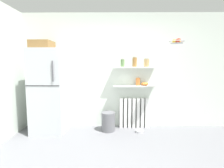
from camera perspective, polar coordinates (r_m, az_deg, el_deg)
name	(u,v)px	position (r m, az deg, el deg)	size (l,w,h in m)	color
ground_plane	(123,161)	(2.85, 3.67, -24.24)	(7.04, 7.04, 0.00)	slate
back_wall	(120,71)	(4.00, 2.59, 4.30)	(7.04, 0.10, 2.60)	silver
refrigerator	(49,89)	(3.91, -20.27, -1.68)	(0.67, 0.68, 1.94)	#B7BABF
radiator	(134,113)	(4.05, 7.23, -9.48)	(0.65, 0.12, 0.69)	white
wall_shelf_lower	(134,86)	(3.89, 7.41, -0.65)	(0.94, 0.22, 0.03)	white
wall_shelf_upper	(135,67)	(3.86, 7.50, 5.50)	(0.94, 0.22, 0.03)	white
storage_jar_0	(123,63)	(3.84, 3.53, 7.05)	(0.09, 0.09, 0.18)	#5B7F4C
storage_jar_1	(135,62)	(3.86, 7.53, 7.33)	(0.10, 0.10, 0.22)	olive
storage_jar_2	(147,63)	(3.90, 11.45, 6.96)	(0.11, 0.11, 0.19)	tan
vase	(138,82)	(3.89, 8.59, 0.79)	(0.09, 0.09, 0.17)	#CC7033
shelf_bowl	(145,84)	(3.92, 10.86, 0.07)	(0.17, 0.17, 0.07)	orange
trash_bin	(108,122)	(3.85, -1.28, -12.40)	(0.29, 0.29, 0.42)	slate
pet_food_bowl	(140,131)	(3.87, 9.14, -15.25)	(0.17, 0.17, 0.05)	#B7B7BC
hanging_fruit_basket	(177,41)	(3.62, 20.86, 13.11)	(0.29, 0.29, 0.10)	#B2B2B7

